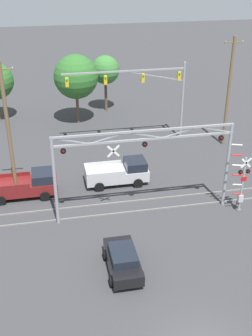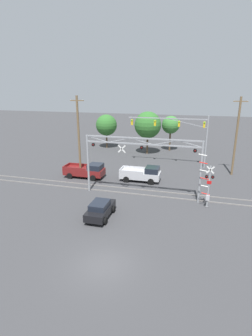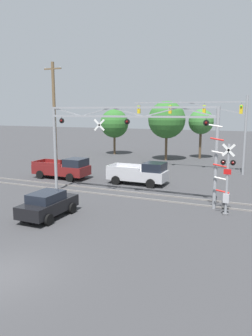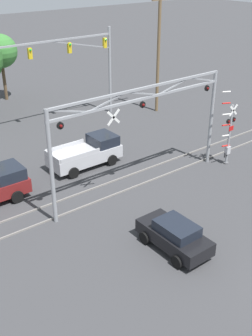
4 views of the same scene
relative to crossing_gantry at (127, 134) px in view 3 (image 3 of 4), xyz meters
name	(u,v)px [view 3 (image 3 of 4)]	position (x,y,z in m)	size (l,w,h in m)	color
ground_plane	(2,274)	(0.01, -12.24, -4.66)	(200.00, 200.00, 0.00)	#38383A
rail_track_near	(129,197)	(0.01, 0.28, -4.61)	(80.00, 0.08, 0.10)	gray
rail_track_far	(136,193)	(0.01, 1.72, -4.61)	(80.00, 0.08, 0.10)	gray
crossing_gantry	(127,134)	(0.00, 0.00, 0.00)	(12.58, 0.27, 6.59)	gray
crossing_signal_mast	(226,180)	(6.96, -1.02, -2.51)	(1.68, 0.35, 5.52)	gray
traffic_signal_span	(213,119)	(3.85, 12.93, 0.82)	(11.82, 0.39, 7.76)	gray
pickup_truck_lead	(140,173)	(-0.84, 4.83, -3.70)	(5.11, 2.35, 1.96)	#B7B7BC
pickup_truck_following	(64,168)	(-8.35, 4.25, -3.70)	(5.34, 2.35, 1.96)	maroon
sedan_waiting	(48,204)	(-2.63, -5.79, -3.85)	(2.02, 3.98, 1.56)	black
utility_pole_left	(55,120)	(-9.10, 4.13, 0.81)	(1.80, 0.28, 10.63)	brown
background_tree_beyond_span	(114,124)	(-11.51, 21.83, -0.20)	(4.09, 4.09, 6.52)	brown
background_tree_far_left_verge	(201,122)	(0.81, 22.57, 0.20)	(3.27, 3.27, 6.52)	brown
background_tree_far_right_verge	(167,120)	(-2.88, 19.19, 0.51)	(4.71, 4.71, 7.53)	brown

